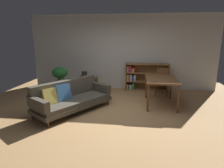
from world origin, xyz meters
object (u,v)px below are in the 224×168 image
Objects in this scene: media_console at (89,86)px; potted_floor_plant at (60,77)px; bookshelf at (143,77)px; open_laptop at (87,78)px; desk_speaker at (84,76)px; fabric_couch at (70,97)px; dining_chair_near at (162,80)px; dining_table at (161,81)px.

potted_floor_plant reaches higher than media_console.
open_laptop is at bearing -163.09° from bookshelf.
media_console is 0.66× the size of bookshelf.
open_laptop is 1.49× the size of desk_speaker.
fabric_couch is 1.42× the size of bookshelf.
open_laptop reaches higher than media_console.
fabric_couch is at bearing -59.61° from potted_floor_plant.
desk_speaker is 0.33× the size of dining_chair_near.
potted_floor_plant is 2.95m from bookshelf.
dining_chair_near is (2.54, 1.85, 0.14)m from fabric_couch.
fabric_couch is 1.71m from media_console.
potted_floor_plant is 3.42m from dining_chair_near.
fabric_couch reaches higher than open_laptop.
open_laptop is 2.04m from bookshelf.
media_console is 2.55m from dining_table.
desk_speaker is (0.00, -0.32, 0.13)m from open_laptop.
media_console is at bearing 75.72° from desk_speaker.
dining_table is (3.25, -0.67, 0.10)m from potted_floor_plant.
bookshelf is at bearing 19.35° from media_console.
dining_table is at bearing -15.52° from desk_speaker.
desk_speaker is 2.49m from dining_table.
media_console is 1.11× the size of potted_floor_plant.
fabric_couch is 2.37× the size of potted_floor_plant.
potted_floor_plant is 0.60× the size of bookshelf.
open_laptop is at bearing 90.10° from desk_speaker.
fabric_couch is 1.49m from desk_speaker.
bookshelf reaches higher than fabric_couch.
media_console is 0.48m from desk_speaker.
media_console is at bearing 15.24° from potted_floor_plant.
potted_floor_plant is at bearing 168.35° from dining_table.
bookshelf reaches higher than open_laptop.
media_console is 2.30× the size of open_laptop.
desk_speaker is 2.16m from bookshelf.
media_console is 1.00m from potted_floor_plant.
fabric_couch is 2.15× the size of media_console.
bookshelf reaches higher than desk_speaker.
media_console is 0.81× the size of dining_table.
desk_speaker is at bearing 90.39° from fabric_couch.
open_laptop is at bearing -178.50° from dining_chair_near.
desk_speaker reaches higher than open_laptop.
dining_chair_near reaches higher than fabric_couch.
open_laptop is 2.60m from dining_table.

